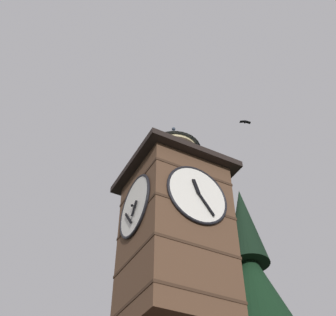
{
  "coord_description": "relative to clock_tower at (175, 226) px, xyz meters",
  "views": [
    {
      "loc": [
        6.72,
        9.38,
        1.37
      ],
      "look_at": [
        0.5,
        -2.29,
        13.52
      ],
      "focal_mm": 47.09,
      "sensor_mm": 36.0,
      "label": 1
    }
  ],
  "objects": [
    {
      "name": "flying_bird_high",
      "position": [
        -5.48,
        -1.52,
        9.61
      ],
      "size": [
        0.65,
        0.35,
        0.13
      ],
      "color": "black"
    },
    {
      "name": "clock_tower",
      "position": [
        0.0,
        0.0,
        0.0
      ],
      "size": [
        3.76,
        3.76,
        8.86
      ],
      "color": "brown",
      "rests_on": "building_main"
    }
  ]
}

